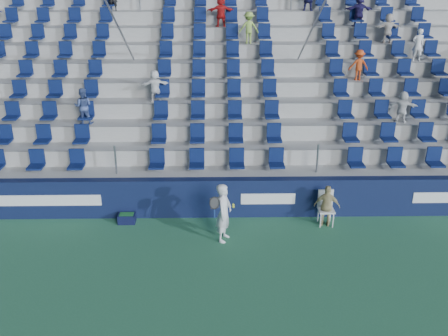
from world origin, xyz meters
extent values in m
plane|color=#32754E|center=(0.00, 0.00, 0.00)|extent=(70.00, 70.00, 0.00)
cube|color=#11193E|center=(0.00, 3.15, 0.60)|extent=(24.00, 0.30, 1.20)
cube|color=white|center=(-5.00, 2.99, 0.62)|extent=(3.20, 0.02, 0.34)
cube|color=white|center=(1.50, 2.99, 0.62)|extent=(1.60, 0.02, 0.34)
cube|color=#A9A9A4|center=(0.00, 3.72, 0.60)|extent=(24.00, 0.85, 1.20)
cube|color=#A9A9A4|center=(0.00, 4.57, 0.85)|extent=(24.00, 0.85, 1.70)
cube|color=#A9A9A4|center=(0.00, 5.42, 1.10)|extent=(24.00, 0.85, 2.20)
cube|color=#A9A9A4|center=(0.00, 6.28, 1.35)|extent=(24.00, 0.85, 2.70)
cube|color=#A9A9A4|center=(0.00, 7.12, 1.60)|extent=(24.00, 0.85, 3.20)
cube|color=#A9A9A4|center=(0.00, 7.97, 1.85)|extent=(24.00, 0.85, 3.70)
cube|color=#A9A9A4|center=(0.00, 8.82, 2.10)|extent=(24.00, 0.85, 4.20)
cube|color=#A9A9A4|center=(0.00, 9.68, 2.35)|extent=(24.00, 0.85, 4.70)
cube|color=#A9A9A4|center=(0.00, 10.52, 2.60)|extent=(24.00, 0.85, 5.20)
cube|color=#A9A9A4|center=(0.00, 11.20, 3.10)|extent=(24.00, 0.50, 6.20)
cube|color=#0B1846|center=(0.00, 3.72, 1.55)|extent=(16.05, 0.50, 0.70)
cube|color=#0B1846|center=(0.00, 4.57, 2.05)|extent=(16.05, 0.50, 0.70)
cube|color=#0B1846|center=(0.00, 5.42, 2.55)|extent=(16.05, 0.50, 0.70)
cube|color=#0B1846|center=(0.00, 6.28, 3.05)|extent=(16.05, 0.50, 0.70)
cube|color=#0B1846|center=(0.00, 7.12, 3.55)|extent=(16.05, 0.50, 0.70)
cube|color=#0B1846|center=(0.00, 7.97, 4.05)|extent=(16.05, 0.50, 0.70)
cube|color=#0B1846|center=(0.00, 8.82, 4.55)|extent=(16.05, 0.50, 0.70)
cube|color=#0B1846|center=(0.00, 9.68, 5.05)|extent=(16.05, 0.50, 0.70)
cube|color=#0B1846|center=(0.00, 10.52, 5.55)|extent=(16.05, 0.50, 0.70)
cylinder|color=gray|center=(-3.00, 7.12, 4.35)|extent=(0.06, 7.68, 4.55)
cylinder|color=gray|center=(3.00, 7.12, 4.35)|extent=(0.06, 7.68, 4.55)
imported|color=white|center=(7.24, 7.92, 4.27)|extent=(0.45, 0.32, 1.14)
imported|color=white|center=(-2.04, 6.23, 3.23)|extent=(1.03, 0.55, 1.06)
imported|color=#20194D|center=(5.46, 9.62, 5.28)|extent=(1.10, 0.42, 1.16)
imported|color=#CD4418|center=(4.94, 7.08, 3.72)|extent=(0.69, 0.41, 1.05)
imported|color=silver|center=(6.37, 8.77, 4.73)|extent=(1.03, 0.46, 1.07)
imported|color=red|center=(0.19, 9.62, 5.26)|extent=(1.07, 0.51, 1.11)
imported|color=#3E5189|center=(-4.26, 5.38, 2.78)|extent=(0.58, 0.46, 1.17)
imported|color=white|center=(6.01, 5.38, 2.71)|extent=(1.00, 0.58, 1.03)
imported|color=#8AB046|center=(1.21, 8.77, 4.77)|extent=(0.75, 0.45, 1.14)
imported|color=silver|center=(0.18, 1.76, 0.84)|extent=(0.57, 0.71, 1.67)
cylinder|color=navy|center=(-0.07, 1.51, 0.96)|extent=(0.03, 0.03, 0.28)
torus|color=black|center=(-0.07, 1.51, 1.26)|extent=(0.30, 0.17, 0.28)
plane|color=#262626|center=(-0.07, 1.51, 1.26)|extent=(0.30, 0.16, 0.29)
sphere|color=#C4CF30|center=(0.43, 1.56, 1.11)|extent=(0.07, 0.07, 0.07)
sphere|color=#C4CF30|center=(0.43, 1.62, 1.14)|extent=(0.07, 0.07, 0.07)
cube|color=white|center=(3.14, 2.55, 0.47)|extent=(0.46, 0.46, 0.04)
cube|color=white|center=(3.14, 2.76, 0.75)|extent=(0.45, 0.05, 0.55)
cylinder|color=white|center=(2.96, 2.37, 0.22)|extent=(0.03, 0.03, 0.45)
cylinder|color=white|center=(3.32, 2.37, 0.22)|extent=(0.03, 0.03, 0.45)
cylinder|color=white|center=(2.96, 2.73, 0.22)|extent=(0.03, 0.03, 0.45)
cylinder|color=white|center=(3.32, 2.73, 0.22)|extent=(0.03, 0.03, 0.45)
imported|color=tan|center=(3.14, 2.50, 0.63)|extent=(0.78, 0.46, 1.25)
cube|color=black|center=(-2.64, 2.75, 0.14)|extent=(0.50, 0.33, 0.27)
cube|color=#1E662D|center=(-2.64, 2.75, 0.20)|extent=(0.41, 0.24, 0.16)
camera|label=1|loc=(-0.01, -10.12, 7.22)|focal=40.00mm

